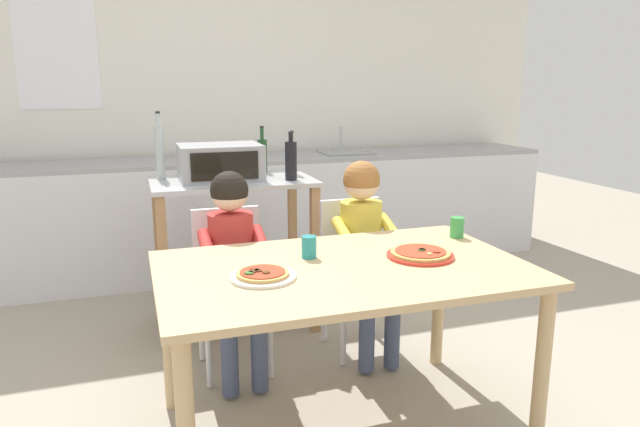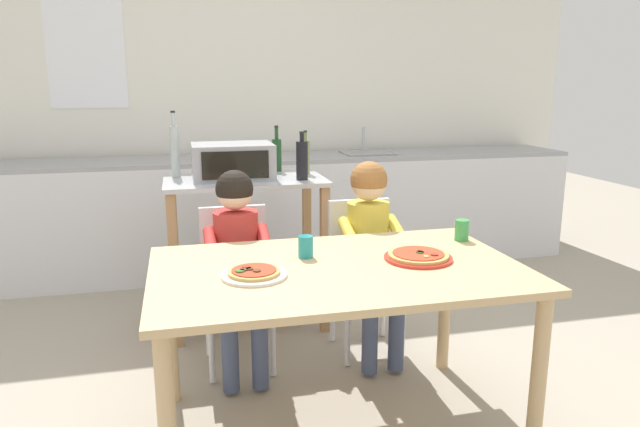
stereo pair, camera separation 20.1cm
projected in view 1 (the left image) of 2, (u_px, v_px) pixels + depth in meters
ground_plane at (280, 330)px, 3.45m from camera, size 11.14×11.14×0.00m
back_wall_tiled at (227, 94)px, 4.66m from camera, size 5.57×0.13×2.70m
kitchen_counter at (240, 214)px, 4.49m from camera, size 5.01×0.60×1.08m
kitchen_island_cart at (234, 231)px, 3.40m from camera, size 0.92×0.56×0.90m
toaster_oven at (220, 162)px, 3.29m from camera, size 0.46×0.35×0.20m
bottle_tall_green_wine at (160, 151)px, 3.31m from camera, size 0.05×0.05×0.39m
bottle_brown_beer at (292, 157)px, 3.50m from camera, size 0.05×0.05×0.26m
bottle_clear_vinegar at (291, 160)px, 3.28m from camera, size 0.07×0.07×0.28m
bottle_dark_olive_oil at (263, 154)px, 3.58m from camera, size 0.06×0.06×0.28m
dining_table at (343, 286)px, 2.33m from camera, size 1.47×0.91×0.73m
dining_chair_left at (230, 277)px, 2.93m from camera, size 0.36×0.36×0.81m
dining_chair_right at (356, 263)px, 3.15m from camera, size 0.36×0.36×0.81m
child_in_red_shirt at (233, 251)px, 2.78m from camera, size 0.32×0.42×1.01m
child_in_yellow_shirt at (365, 235)px, 3.00m from camera, size 0.32×0.42×1.03m
pizza_plate_white at (263, 275)px, 2.16m from camera, size 0.25×0.25×0.03m
pizza_plate_red_rimmed at (420, 254)px, 2.43m from camera, size 0.28×0.28×0.03m
drinking_cup_green at (457, 227)px, 2.72m from camera, size 0.07×0.07×0.10m
drinking_cup_teal at (309, 247)px, 2.41m from camera, size 0.06×0.06×0.09m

